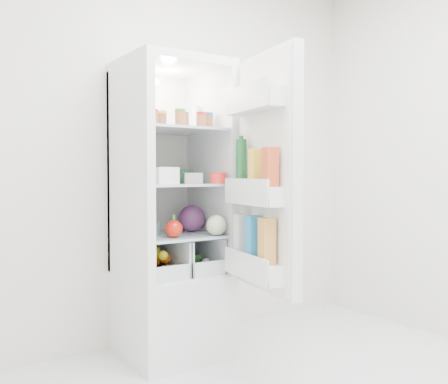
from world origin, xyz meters
TOP-DOWN VIEW (x-y plane):
  - room_walls at (0.00, 0.00)m, footprint 3.02×3.02m
  - refrigerator at (-0.20, 1.25)m, footprint 0.60×0.60m
  - shelf_low at (-0.20, 1.19)m, footprint 0.49×0.53m
  - shelf_mid at (-0.20, 1.19)m, footprint 0.49×0.53m
  - shelf_top at (-0.20, 1.19)m, footprint 0.49×0.53m
  - crisper_left at (-0.32, 1.19)m, footprint 0.23×0.46m
  - crisper_right at (-0.08, 1.19)m, footprint 0.23×0.46m
  - condiment_jars at (-0.20, 1.07)m, footprint 0.46×0.16m
  - squeeze_bottle at (0.01, 1.27)m, footprint 0.06×0.06m
  - tub_white at (-0.37, 1.01)m, footprint 0.18×0.18m
  - tub_cream at (-0.09, 1.13)m, footprint 0.14×0.14m
  - tin_red at (-0.02, 0.96)m, footprint 0.13×0.13m
  - tub_green at (-0.08, 1.33)m, footprint 0.15×0.18m
  - red_cabbage at (-0.05, 1.23)m, footprint 0.17×0.17m
  - bell_pepper at (-0.28, 1.03)m, footprint 0.10×0.10m
  - mushroom_bowl at (-0.36, 1.22)m, footprint 0.20×0.20m
  - salad_bag at (-0.02, 0.97)m, footprint 0.12×0.12m
  - citrus_pile at (-0.32, 1.17)m, footprint 0.20×0.31m
  - veg_pile at (-0.07, 1.18)m, footprint 0.16×0.30m
  - fridge_door at (0.05, 0.61)m, footprint 0.26×0.60m

SIDE VIEW (x-z plane):
  - veg_pile at x=-0.07m, z-range 0.51..0.61m
  - citrus_pile at x=-0.32m, z-range 0.51..0.66m
  - crisper_left at x=-0.32m, z-range 0.50..0.72m
  - crisper_right at x=-0.08m, z-range 0.50..0.72m
  - refrigerator at x=-0.20m, z-range -0.23..1.57m
  - shelf_low at x=-0.20m, z-range 0.73..0.75m
  - mushroom_bowl at x=-0.36m, z-range 0.75..0.82m
  - bell_pepper at x=-0.28m, z-range 0.75..0.85m
  - salad_bag at x=-0.02m, z-range 0.75..0.87m
  - red_cabbage at x=-0.05m, z-range 0.75..0.91m
  - shelf_mid at x=-0.20m, z-range 1.04..1.06m
  - tub_cream at x=-0.09m, z-range 1.06..1.12m
  - tin_red at x=-0.02m, z-range 1.06..1.12m
  - fridge_door at x=0.05m, z-range 0.44..1.74m
  - tub_green at x=-0.08m, z-range 1.06..1.14m
  - tub_white at x=-0.37m, z-range 1.06..1.15m
  - shelf_top at x=-0.20m, z-range 1.37..1.39m
  - condiment_jars at x=-0.20m, z-range 1.39..1.47m
  - squeeze_bottle at x=0.01m, z-range 1.39..1.55m
  - room_walls at x=0.00m, z-range 0.29..2.90m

